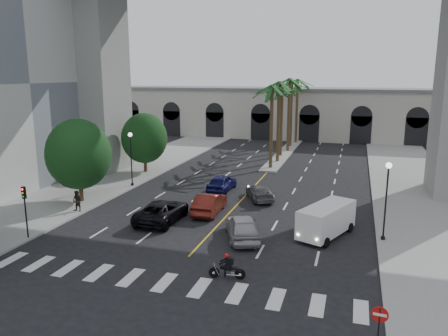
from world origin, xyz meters
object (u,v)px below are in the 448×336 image
at_px(car_a, 242,227).
at_px(pedestrian_b, 77,201).
at_px(cargo_van, 326,219).
at_px(traffic_signal_far, 25,203).
at_px(car_d, 260,192).
at_px(do_not_enter_sign, 379,324).
at_px(car_b, 210,203).
at_px(lamp_post_right, 386,195).
at_px(car_e, 222,183).
at_px(motorcycle_rider, 228,267).
at_px(lamp_post_left_far, 131,154).
at_px(car_c, 162,211).

xyz_separation_m(car_a, pedestrian_b, (-13.87, 1.52, 0.16)).
relative_size(cargo_van, pedestrian_b, 3.22).
bearing_deg(traffic_signal_far, car_d, 47.21).
xyz_separation_m(car_d, do_not_enter_sign, (9.00, -20.89, 1.20)).
bearing_deg(traffic_signal_far, car_b, 42.28).
distance_m(lamp_post_right, cargo_van, 4.21).
bearing_deg(car_e, motorcycle_rider, 110.33).
xyz_separation_m(car_d, car_e, (-4.07, 1.84, 0.12)).
distance_m(lamp_post_left_far, motorcycle_rider, 21.81).
relative_size(motorcycle_rider, pedestrian_b, 1.18).
bearing_deg(lamp_post_right, lamp_post_left_far, 160.67).
bearing_deg(pedestrian_b, cargo_van, 2.43).
height_order(car_b, car_e, car_b).
height_order(traffic_signal_far, do_not_enter_sign, traffic_signal_far).
xyz_separation_m(cargo_van, do_not_enter_sign, (2.80, -13.43, 0.64)).
relative_size(traffic_signal_far, car_b, 0.75).
bearing_deg(traffic_signal_far, motorcycle_rider, -6.24).
bearing_deg(car_c, motorcycle_rider, 133.89).
distance_m(lamp_post_right, motorcycle_rider, 11.85).
height_order(motorcycle_rider, do_not_enter_sign, do_not_enter_sign).
height_order(motorcycle_rider, cargo_van, cargo_van).
bearing_deg(lamp_post_right, car_d, 143.49).
bearing_deg(lamp_post_right, car_b, 169.41).
height_order(lamp_post_right, traffic_signal_far, lamp_post_right).
distance_m(lamp_post_right, traffic_signal_far, 23.62).
bearing_deg(lamp_post_left_far, car_d, -2.98).
bearing_deg(car_d, lamp_post_right, 118.55).
xyz_separation_m(motorcycle_rider, car_c, (-7.40, 7.63, 0.13)).
bearing_deg(pedestrian_b, car_e, 48.59).
relative_size(lamp_post_left_far, motorcycle_rider, 2.66).
xyz_separation_m(traffic_signal_far, cargo_van, (19.00, 6.37, -1.29)).
height_order(pedestrian_b, do_not_enter_sign, do_not_enter_sign).
bearing_deg(lamp_post_left_far, cargo_van, -23.05).
bearing_deg(car_e, lamp_post_right, 148.83).
bearing_deg(car_a, do_not_enter_sign, 102.98).
distance_m(lamp_post_right, car_b, 13.34).
height_order(traffic_signal_far, motorcycle_rider, traffic_signal_far).
height_order(lamp_post_left_far, do_not_enter_sign, lamp_post_left_far).
bearing_deg(car_c, traffic_signal_far, 40.57).
xyz_separation_m(car_d, cargo_van, (6.20, -7.46, 0.55)).
bearing_deg(car_e, traffic_signal_far, 62.99).
bearing_deg(car_d, pedestrian_b, 6.67).
xyz_separation_m(cargo_van, pedestrian_b, (-19.20, -0.54, -0.22)).
xyz_separation_m(lamp_post_left_far, car_a, (13.77, -10.19, -2.39)).
xyz_separation_m(motorcycle_rider, pedestrian_b, (-14.61, 7.40, 0.34)).
relative_size(car_c, car_e, 1.24).
xyz_separation_m(traffic_signal_far, do_not_enter_sign, (21.80, -7.06, -0.65)).
bearing_deg(car_c, car_a, 165.10).
xyz_separation_m(car_c, car_d, (5.79, 7.78, -0.13)).
height_order(lamp_post_left_far, car_a, lamp_post_left_far).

